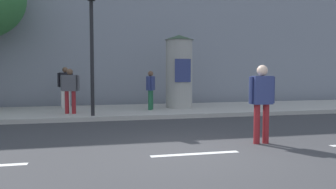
% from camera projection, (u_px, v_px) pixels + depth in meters
% --- Properties ---
extents(ground_plane, '(80.00, 80.00, 0.00)m').
position_uv_depth(ground_plane, '(195.00, 154.00, 6.94)').
color(ground_plane, '#38383A').
extents(sidewalk_curb, '(36.00, 4.00, 0.15)m').
position_uv_depth(sidewalk_curb, '(139.00, 111.00, 13.72)').
color(sidewalk_curb, '#B2ADA3').
rests_on(sidewalk_curb, ground_plane).
extents(lane_markings, '(25.80, 0.16, 0.01)m').
position_uv_depth(lane_markings, '(195.00, 154.00, 6.94)').
color(lane_markings, silver).
rests_on(lane_markings, ground_plane).
extents(building_backdrop, '(36.00, 5.00, 9.20)m').
position_uv_depth(building_backdrop, '(124.00, 13.00, 18.26)').
color(building_backdrop, gray).
rests_on(building_backdrop, ground_plane).
extents(traffic_light, '(0.24, 0.45, 4.48)m').
position_uv_depth(traffic_light, '(92.00, 24.00, 11.38)').
color(traffic_light, black).
rests_on(traffic_light, sidewalk_curb).
extents(poster_column, '(1.17, 1.17, 2.92)m').
position_uv_depth(poster_column, '(179.00, 71.00, 14.17)').
color(poster_column, '#9E9B93').
rests_on(poster_column, sidewalk_curb).
extents(pedestrian_with_backpack, '(0.62, 0.25, 1.77)m').
position_uv_depth(pedestrian_with_backpack, '(262.00, 97.00, 7.88)').
color(pedestrian_with_backpack, maroon).
rests_on(pedestrian_with_backpack, ground_plane).
extents(pedestrian_in_light_jacket, '(0.39, 0.51, 1.48)m').
position_uv_depth(pedestrian_in_light_jacket, '(151.00, 88.00, 13.42)').
color(pedestrian_in_light_jacket, '#1E5938').
rests_on(pedestrian_in_light_jacket, sidewalk_curb).
extents(pedestrian_in_red_top, '(0.59, 0.48, 1.64)m').
position_uv_depth(pedestrian_in_red_top, '(66.00, 83.00, 14.18)').
color(pedestrian_in_red_top, silver).
rests_on(pedestrian_in_red_top, sidewalk_curb).
extents(pedestrian_with_bag, '(0.64, 0.48, 1.56)m').
position_uv_depth(pedestrian_with_bag, '(70.00, 87.00, 12.20)').
color(pedestrian_with_bag, maroon).
rests_on(pedestrian_with_bag, sidewalk_curb).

